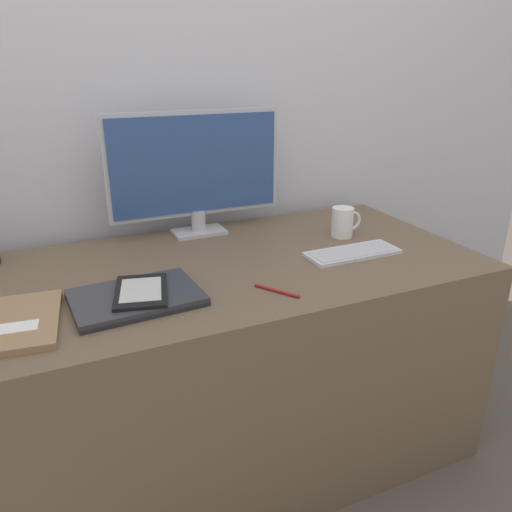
{
  "coord_description": "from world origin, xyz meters",
  "views": [
    {
      "loc": [
        -0.46,
        -1.2,
        1.28
      ],
      "look_at": [
        0.08,
        -0.01,
        0.76
      ],
      "focal_mm": 35.0,
      "sensor_mm": 36.0,
      "label": 1
    }
  ],
  "objects": [
    {
      "name": "ground_plane",
      "position": [
        0.0,
        0.0,
        0.0
      ],
      "size": [
        10.0,
        10.0,
        0.0
      ],
      "primitive_type": "plane",
      "color": "brown"
    },
    {
      "name": "wall_back",
      "position": [
        0.0,
        0.58,
        1.2
      ],
      "size": [
        3.6,
        0.05,
        2.4
      ],
      "color": "silver",
      "rests_on": "ground_plane"
    },
    {
      "name": "desk",
      "position": [
        0.0,
        0.11,
        0.35
      ],
      "size": [
        1.6,
        0.76,
        0.7
      ],
      "color": "brown",
      "rests_on": "ground_plane"
    },
    {
      "name": "monitor",
      "position": [
        0.04,
        0.41,
        0.93
      ],
      "size": [
        0.6,
        0.11,
        0.42
      ],
      "color": "#B7B7BC",
      "rests_on": "desk"
    },
    {
      "name": "keyboard",
      "position": [
        0.42,
        0.01,
        0.71
      ],
      "size": [
        0.3,
        0.12,
        0.01
      ],
      "color": "silver",
      "rests_on": "desk"
    },
    {
      "name": "laptop",
      "position": [
        -0.27,
        -0.04,
        0.72
      ],
      "size": [
        0.33,
        0.24,
        0.02
      ],
      "color": "#232328",
      "rests_on": "desk"
    },
    {
      "name": "ereader",
      "position": [
        -0.26,
        -0.04,
        0.73
      ],
      "size": [
        0.17,
        0.22,
        0.01
      ],
      "color": "black",
      "rests_on": "laptop"
    },
    {
      "name": "notebook",
      "position": [
        -0.56,
        -0.05,
        0.71
      ],
      "size": [
        0.24,
        0.3,
        0.02
      ],
      "color": "#93704C",
      "rests_on": "desk"
    },
    {
      "name": "coffee_mug",
      "position": [
        0.49,
        0.18,
        0.76
      ],
      "size": [
        0.11,
        0.07,
        0.1
      ],
      "color": "white",
      "rests_on": "desk"
    },
    {
      "name": "pen",
      "position": [
        0.08,
        -0.14,
        0.71
      ],
      "size": [
        0.08,
        0.12,
        0.01
      ],
      "color": "maroon",
      "rests_on": "desk"
    }
  ]
}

